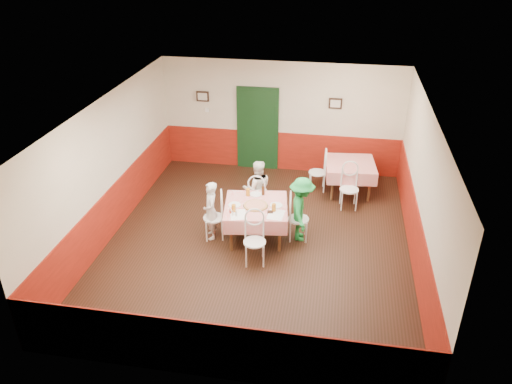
% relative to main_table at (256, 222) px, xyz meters
% --- Properties ---
extents(floor, '(7.00, 7.00, 0.00)m').
position_rel_main_table_xyz_m(floor, '(0.07, -0.14, -0.38)').
color(floor, black).
rests_on(floor, ground).
extents(ceiling, '(7.00, 7.00, 0.00)m').
position_rel_main_table_xyz_m(ceiling, '(0.07, -0.14, 2.42)').
color(ceiling, white).
rests_on(ceiling, back_wall).
extents(back_wall, '(6.00, 0.10, 2.80)m').
position_rel_main_table_xyz_m(back_wall, '(0.07, 3.36, 1.02)').
color(back_wall, beige).
rests_on(back_wall, ground).
extents(front_wall, '(6.00, 0.10, 2.80)m').
position_rel_main_table_xyz_m(front_wall, '(0.07, -3.64, 1.02)').
color(front_wall, beige).
rests_on(front_wall, ground).
extents(left_wall, '(0.10, 7.00, 2.80)m').
position_rel_main_table_xyz_m(left_wall, '(-2.93, -0.14, 1.02)').
color(left_wall, beige).
rests_on(left_wall, ground).
extents(right_wall, '(0.10, 7.00, 2.80)m').
position_rel_main_table_xyz_m(right_wall, '(3.07, -0.14, 1.02)').
color(right_wall, beige).
rests_on(right_wall, ground).
extents(wainscot_back, '(6.00, 0.03, 1.00)m').
position_rel_main_table_xyz_m(wainscot_back, '(0.07, 3.34, 0.12)').
color(wainscot_back, maroon).
rests_on(wainscot_back, ground).
extents(wainscot_front, '(6.00, 0.03, 1.00)m').
position_rel_main_table_xyz_m(wainscot_front, '(0.07, -3.63, 0.12)').
color(wainscot_front, maroon).
rests_on(wainscot_front, ground).
extents(wainscot_left, '(0.03, 7.00, 1.00)m').
position_rel_main_table_xyz_m(wainscot_left, '(-2.92, -0.14, 0.12)').
color(wainscot_left, maroon).
rests_on(wainscot_left, ground).
extents(wainscot_right, '(0.03, 7.00, 1.00)m').
position_rel_main_table_xyz_m(wainscot_right, '(3.05, -0.14, 0.12)').
color(wainscot_right, maroon).
rests_on(wainscot_right, ground).
extents(door, '(0.96, 0.06, 2.10)m').
position_rel_main_table_xyz_m(door, '(-0.53, 3.31, 0.68)').
color(door, black).
rests_on(door, ground).
extents(picture_left, '(0.32, 0.03, 0.26)m').
position_rel_main_table_xyz_m(picture_left, '(-1.93, 3.31, 1.48)').
color(picture_left, black).
rests_on(picture_left, back_wall).
extents(picture_right, '(0.32, 0.03, 0.26)m').
position_rel_main_table_xyz_m(picture_right, '(1.37, 3.31, 1.48)').
color(picture_right, black).
rests_on(picture_right, back_wall).
extents(thermostat, '(0.10, 0.03, 0.10)m').
position_rel_main_table_xyz_m(thermostat, '(-1.83, 3.31, 1.12)').
color(thermostat, white).
rests_on(thermostat, back_wall).
extents(main_table, '(1.38, 1.38, 0.77)m').
position_rel_main_table_xyz_m(main_table, '(0.00, 0.00, 0.00)').
color(main_table, red).
rests_on(main_table, ground).
extents(second_table, '(1.23, 1.23, 0.77)m').
position_rel_main_table_xyz_m(second_table, '(1.83, 2.32, 0.00)').
color(second_table, red).
rests_on(second_table, ground).
extents(chair_left, '(0.52, 0.52, 0.90)m').
position_rel_main_table_xyz_m(chair_left, '(-0.84, -0.12, 0.08)').
color(chair_left, white).
rests_on(chair_left, ground).
extents(chair_right, '(0.46, 0.46, 0.90)m').
position_rel_main_table_xyz_m(chair_right, '(0.84, 0.12, 0.08)').
color(chair_right, white).
rests_on(chair_right, ground).
extents(chair_far, '(0.45, 0.45, 0.90)m').
position_rel_main_table_xyz_m(chair_far, '(-0.12, 0.84, 0.08)').
color(chair_far, white).
rests_on(chair_far, ground).
extents(chair_near, '(0.49, 0.49, 0.90)m').
position_rel_main_table_xyz_m(chair_near, '(0.12, -0.84, 0.08)').
color(chair_near, white).
rests_on(chair_near, ground).
extents(chair_second_a, '(0.46, 0.46, 0.90)m').
position_rel_main_table_xyz_m(chair_second_a, '(1.08, 2.32, 0.08)').
color(chair_second_a, white).
rests_on(chair_second_a, ground).
extents(chair_second_b, '(0.46, 0.46, 0.90)m').
position_rel_main_table_xyz_m(chair_second_b, '(1.83, 1.57, 0.08)').
color(chair_second_b, white).
rests_on(chair_second_b, ground).
extents(pizza, '(0.53, 0.53, 0.03)m').
position_rel_main_table_xyz_m(pizza, '(0.00, -0.04, 0.40)').
color(pizza, '#B74723').
rests_on(pizza, main_table).
extents(plate_left, '(0.28, 0.28, 0.01)m').
position_rel_main_table_xyz_m(plate_left, '(-0.42, -0.08, 0.39)').
color(plate_left, white).
rests_on(plate_left, main_table).
extents(plate_right, '(0.28, 0.28, 0.01)m').
position_rel_main_table_xyz_m(plate_right, '(0.40, 0.04, 0.39)').
color(plate_right, white).
rests_on(plate_right, main_table).
extents(plate_far, '(0.28, 0.28, 0.01)m').
position_rel_main_table_xyz_m(plate_far, '(-0.08, 0.42, 0.39)').
color(plate_far, white).
rests_on(plate_far, main_table).
extents(glass_a, '(0.09, 0.09, 0.15)m').
position_rel_main_table_xyz_m(glass_a, '(-0.38, -0.33, 0.46)').
color(glass_a, '#BF7219').
rests_on(glass_a, main_table).
extents(glass_b, '(0.09, 0.09, 0.15)m').
position_rel_main_table_xyz_m(glass_b, '(0.38, -0.17, 0.46)').
color(glass_b, '#BF7219').
rests_on(glass_b, main_table).
extents(glass_c, '(0.09, 0.09, 0.15)m').
position_rel_main_table_xyz_m(glass_c, '(-0.23, 0.36, 0.46)').
color(glass_c, '#BF7219').
rests_on(glass_c, main_table).
extents(beer_bottle, '(0.07, 0.07, 0.22)m').
position_rel_main_table_xyz_m(beer_bottle, '(0.07, 0.44, 0.50)').
color(beer_bottle, '#381C0A').
rests_on(beer_bottle, main_table).
extents(shaker_a, '(0.04, 0.04, 0.09)m').
position_rel_main_table_xyz_m(shaker_a, '(-0.37, -0.47, 0.43)').
color(shaker_a, silver).
rests_on(shaker_a, main_table).
extents(shaker_b, '(0.04, 0.04, 0.09)m').
position_rel_main_table_xyz_m(shaker_b, '(-0.30, -0.49, 0.43)').
color(shaker_b, silver).
rests_on(shaker_b, main_table).
extents(shaker_c, '(0.04, 0.04, 0.09)m').
position_rel_main_table_xyz_m(shaker_c, '(-0.43, -0.41, 0.43)').
color(shaker_c, '#B23319').
rests_on(shaker_c, main_table).
extents(menu_left, '(0.40, 0.47, 0.00)m').
position_rel_main_table_xyz_m(menu_left, '(-0.27, -0.43, 0.39)').
color(menu_left, white).
rests_on(menu_left, main_table).
extents(menu_right, '(0.33, 0.42, 0.00)m').
position_rel_main_table_xyz_m(menu_right, '(0.44, -0.31, 0.39)').
color(menu_right, white).
rests_on(menu_right, main_table).
extents(wallet, '(0.12, 0.10, 0.02)m').
position_rel_main_table_xyz_m(wallet, '(0.32, -0.24, 0.40)').
color(wallet, black).
rests_on(wallet, main_table).
extents(diner_left, '(0.43, 0.52, 1.23)m').
position_rel_main_table_xyz_m(diner_left, '(-0.89, -0.13, 0.24)').
color(diner_left, gray).
rests_on(diner_left, ground).
extents(diner_far, '(0.76, 0.67, 1.29)m').
position_rel_main_table_xyz_m(diner_far, '(-0.13, 0.89, 0.27)').
color(diner_far, gray).
rests_on(diner_far, ground).
extents(diner_right, '(0.60, 0.92, 1.35)m').
position_rel_main_table_xyz_m(diner_right, '(0.89, 0.13, 0.30)').
color(diner_right, gray).
rests_on(diner_right, ground).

